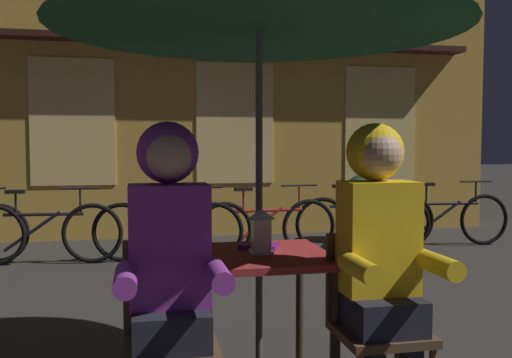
% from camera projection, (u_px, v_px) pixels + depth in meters
% --- Properties ---
extents(cafe_table, '(0.72, 0.72, 0.74)m').
position_uv_depth(cafe_table, '(259.00, 272.00, 2.93)').
color(cafe_table, maroon).
rests_on(cafe_table, ground_plane).
extents(lantern, '(0.11, 0.11, 0.23)m').
position_uv_depth(lantern, '(261.00, 230.00, 2.90)').
color(lantern, white).
rests_on(lantern, cafe_table).
extents(chair_left, '(0.40, 0.40, 0.87)m').
position_uv_depth(chair_left, '(170.00, 329.00, 2.48)').
color(chair_left, '#513823').
rests_on(chair_left, ground_plane).
extents(chair_right, '(0.40, 0.40, 0.87)m').
position_uv_depth(chair_right, '(374.00, 316.00, 2.67)').
color(chair_right, '#513823').
rests_on(chair_right, ground_plane).
extents(person_left_hooded, '(0.45, 0.56, 1.40)m').
position_uv_depth(person_left_hooded, '(170.00, 251.00, 2.40)').
color(person_left_hooded, black).
rests_on(person_left_hooded, ground_plane).
extents(person_right_hooded, '(0.45, 0.56, 1.40)m').
position_uv_depth(person_right_hooded, '(381.00, 243.00, 2.60)').
color(person_right_hooded, black).
rests_on(person_right_hooded, ground_plane).
extents(shopfront_building, '(10.00, 0.93, 6.20)m').
position_uv_depth(shopfront_building, '(154.00, 17.00, 7.97)').
color(shopfront_building, gold).
rests_on(shopfront_building, ground_plane).
extents(bicycle_second, '(1.68, 0.19, 0.84)m').
position_uv_depth(bicycle_second, '(44.00, 233.00, 6.11)').
color(bicycle_second, black).
rests_on(bicycle_second, ground_plane).
extents(bicycle_third, '(1.67, 0.29, 0.84)m').
position_uv_depth(bicycle_third, '(168.00, 230.00, 6.27)').
color(bicycle_third, black).
rests_on(bicycle_third, ground_plane).
extents(bicycle_fourth, '(1.68, 0.19, 0.84)m').
position_uv_depth(bicycle_fourth, '(267.00, 228.00, 6.48)').
color(bicycle_fourth, black).
rests_on(bicycle_fourth, ground_plane).
extents(bicycle_fifth, '(1.67, 0.28, 0.84)m').
position_uv_depth(bicycle_fifth, '(363.00, 222.00, 6.90)').
color(bicycle_fifth, black).
rests_on(bicycle_fifth, ground_plane).
extents(bicycle_furthest, '(1.68, 0.15, 0.84)m').
position_uv_depth(bicycle_furthest, '(447.00, 219.00, 7.22)').
color(bicycle_furthest, black).
rests_on(bicycle_furthest, ground_plane).
extents(book, '(0.24, 0.21, 0.02)m').
position_uv_depth(book, '(259.00, 246.00, 3.05)').
color(book, '#661E7A').
rests_on(book, cafe_table).
extents(potted_plant, '(0.60, 0.60, 0.92)m').
position_uv_depth(potted_plant, '(366.00, 201.00, 7.60)').
color(potted_plant, brown).
rests_on(potted_plant, ground_plane).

